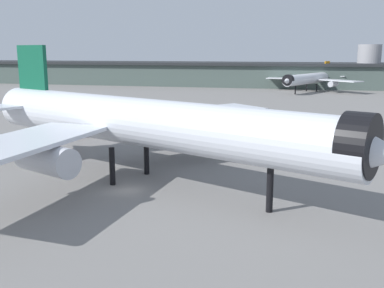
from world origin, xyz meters
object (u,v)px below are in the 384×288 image
Objects in this scene: baggage_tug_wing at (297,138)px; baggage_cart_trailing at (97,128)px; airliner_near_gate at (142,123)px; service_truck_front at (72,128)px; airliner_far_taxiway at (310,79)px.

baggage_tug_wing is 1.24× the size of baggage_cart_trailing.
service_truck_front is at bearing 155.94° from airliner_near_gate.
baggage_tug_wing is (19.33, 30.89, -6.84)m from airliner_near_gate.
baggage_cart_trailing is at bearing 2.82° from airliner_far_taxiway.
airliner_far_taxiway is 7.56× the size of service_truck_front.
service_truck_front is 44.25m from baggage_tug_wing.
airliner_near_gate is 39.17m from baggage_cart_trailing.
baggage_tug_wing is at bearing 23.07° from airliner_far_taxiway.
airliner_near_gate is at bearing 15.82° from airliner_far_taxiway.
airliner_near_gate is 142.70m from airliner_far_taxiway.
airliner_near_gate is at bearing -66.25° from baggage_tug_wing.
airliner_near_gate is 21.01× the size of baggage_cart_trailing.
airliner_near_gate reaches higher than service_truck_front.
airliner_near_gate is 10.52× the size of service_truck_front.
airliner_near_gate is 1.39× the size of airliner_far_taxiway.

